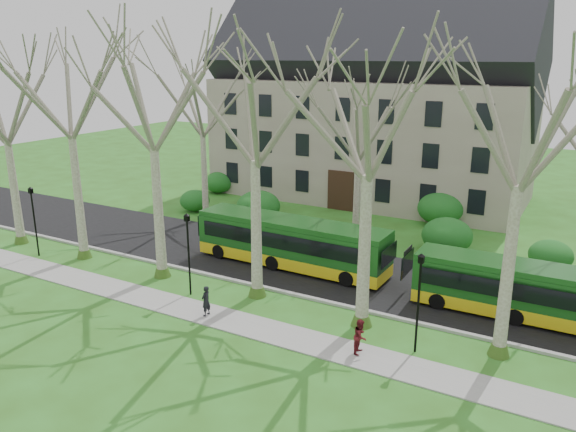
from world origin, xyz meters
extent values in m
plane|color=#30611B|center=(0.00, 0.00, 0.00)|extent=(120.00, 120.00, 0.00)
cube|color=gray|center=(0.00, -2.50, 0.03)|extent=(70.00, 2.00, 0.06)
cube|color=black|center=(0.00, 5.50, 0.03)|extent=(80.00, 8.00, 0.06)
cube|color=#A5A39E|center=(0.00, 1.50, 0.07)|extent=(80.00, 0.25, 0.14)
cube|color=gray|center=(-6.00, 24.00, 5.00)|extent=(26.00, 12.00, 10.00)
cylinder|color=black|center=(-18.00, -1.00, 2.00)|extent=(0.10, 0.10, 4.00)
cube|color=black|center=(-18.00, -1.00, 4.15)|extent=(0.22, 0.22, 0.30)
cylinder|color=black|center=(-6.00, -1.00, 2.00)|extent=(0.10, 0.10, 4.00)
cube|color=black|center=(-6.00, -1.00, 4.15)|extent=(0.22, 0.22, 0.30)
cylinder|color=black|center=(6.00, -1.00, 2.00)|extent=(0.10, 0.10, 4.00)
cube|color=black|center=(6.00, -1.00, 4.15)|extent=(0.22, 0.22, 0.30)
ellipsoid|color=#185720|center=(-16.00, 12.00, 1.00)|extent=(2.60, 2.60, 2.00)
ellipsoid|color=#185720|center=(-10.00, 12.00, 1.00)|extent=(2.60, 2.60, 2.00)
ellipsoid|color=#185720|center=(4.00, 12.00, 1.00)|extent=(2.60, 2.60, 2.00)
ellipsoid|color=#185720|center=(10.00, 12.00, 1.00)|extent=(2.60, 2.60, 2.00)
ellipsoid|color=#185720|center=(-18.00, 18.00, 1.00)|extent=(2.60, 2.60, 2.00)
ellipsoid|color=#185720|center=(2.00, 18.00, 1.00)|extent=(2.60, 2.60, 2.00)
imported|color=black|center=(-3.71, -2.65, 0.81)|extent=(0.37, 0.55, 1.49)
imported|color=#5A141A|center=(4.04, -2.30, 0.81)|extent=(0.63, 0.78, 1.51)
camera|label=1|loc=(11.70, -22.07, 12.09)|focal=35.00mm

